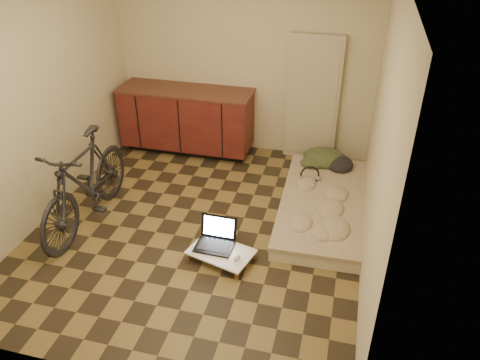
% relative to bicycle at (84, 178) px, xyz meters
% --- Properties ---
extents(room_shell, '(3.50, 4.00, 2.60)m').
position_rel_bicycle_xyz_m(room_shell, '(1.20, 0.24, 0.73)').
color(room_shell, brown).
rests_on(room_shell, ground).
extents(cabinets, '(1.84, 0.62, 0.91)m').
position_rel_bicycle_xyz_m(cabinets, '(0.45, 1.95, -0.10)').
color(cabinets, black).
rests_on(cabinets, ground).
extents(appliance_panel, '(0.70, 0.10, 1.70)m').
position_rel_bicycle_xyz_m(appliance_panel, '(2.15, 2.18, 0.28)').
color(appliance_panel, '#C1B699').
rests_on(appliance_panel, ground).
extents(bicycle, '(0.52, 1.77, 1.14)m').
position_rel_bicycle_xyz_m(bicycle, '(0.00, 0.00, 0.00)').
color(bicycle, black).
rests_on(bicycle, ground).
extents(futon, '(1.02, 2.05, 0.17)m').
position_rel_bicycle_xyz_m(futon, '(2.50, 0.84, -0.48)').
color(futon, beige).
rests_on(futon, ground).
extents(clothing_pile, '(0.60, 0.51, 0.24)m').
position_rel_bicycle_xyz_m(clothing_pile, '(2.46, 1.71, -0.28)').
color(clothing_pile, '#363F25').
rests_on(clothing_pile, futon).
extents(headphones, '(0.31, 0.30, 0.17)m').
position_rel_bicycle_xyz_m(headphones, '(2.28, 1.20, -0.31)').
color(headphones, black).
rests_on(headphones, futon).
extents(lap_desk, '(0.71, 0.56, 0.10)m').
position_rel_bicycle_xyz_m(lap_desk, '(1.58, -0.26, -0.48)').
color(lap_desk, brown).
rests_on(lap_desk, ground).
extents(laptop, '(0.38, 0.34, 0.26)m').
position_rel_bicycle_xyz_m(laptop, '(1.50, -0.16, -0.41)').
color(laptop, black).
rests_on(laptop, lap_desk).
extents(mouse, '(0.08, 0.11, 0.03)m').
position_rel_bicycle_xyz_m(mouse, '(1.76, -0.33, -0.45)').
color(mouse, silver).
rests_on(mouse, lap_desk).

